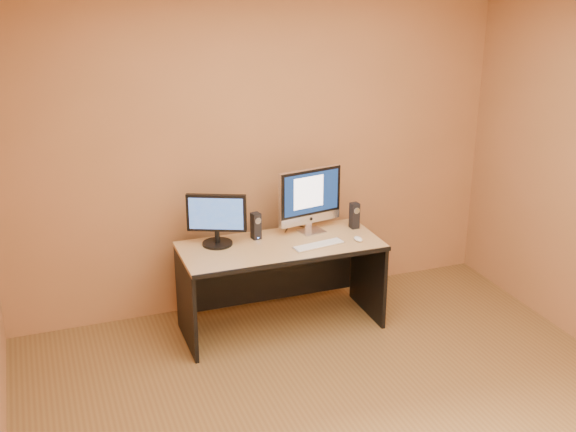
{
  "coord_description": "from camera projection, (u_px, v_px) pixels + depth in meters",
  "views": [
    {
      "loc": [
        -1.67,
        -3.18,
        2.73
      ],
      "look_at": [
        0.01,
        1.36,
        0.94
      ],
      "focal_mm": 45.0,
      "sensor_mm": 36.0,
      "label": 1
    }
  ],
  "objects": [
    {
      "name": "second_monitor",
      "position": [
        217.0,
        220.0,
        5.26
      ],
      "size": [
        0.5,
        0.38,
        0.39
      ],
      "primitive_type": null,
      "rotation": [
        0.0,
        0.0,
        -0.41
      ],
      "color": "black",
      "rests_on": "desk"
    },
    {
      "name": "mouse",
      "position": [
        358.0,
        239.0,
        5.39
      ],
      "size": [
        0.06,
        0.1,
        0.03
      ],
      "primitive_type": "ellipsoid",
      "rotation": [
        0.0,
        0.0,
        0.04
      ],
      "color": "white",
      "rests_on": "desk"
    },
    {
      "name": "cable_b",
      "position": [
        287.0,
        228.0,
        5.63
      ],
      "size": [
        0.1,
        0.14,
        0.01
      ],
      "primitive_type": "cylinder",
      "rotation": [
        1.57,
        0.0,
        -0.57
      ],
      "color": "black",
      "rests_on": "desk"
    },
    {
      "name": "desk",
      "position": [
        281.0,
        286.0,
        5.45
      ],
      "size": [
        1.49,
        0.66,
        0.69
      ],
      "primitive_type": null,
      "rotation": [
        0.0,
        0.0,
        -0.01
      ],
      "color": "tan",
      "rests_on": "ground"
    },
    {
      "name": "cable_a",
      "position": [
        302.0,
        226.0,
        5.67
      ],
      "size": [
        0.11,
        0.18,
        0.01
      ],
      "primitive_type": "cylinder",
      "rotation": [
        1.57,
        0.0,
        0.54
      ],
      "color": "black",
      "rests_on": "desk"
    },
    {
      "name": "speaker_right",
      "position": [
        354.0,
        216.0,
        5.62
      ],
      "size": [
        0.07,
        0.07,
        0.2
      ],
      "primitive_type": null,
      "rotation": [
        0.0,
        0.0,
        0.06
      ],
      "color": "black",
      "rests_on": "desk"
    },
    {
      "name": "walls",
      "position": [
        374.0,
        237.0,
        3.84
      ],
      "size": [
        4.0,
        4.0,
        2.6
      ],
      "primitive_type": null,
      "color": "#9C663F",
      "rests_on": "ground"
    },
    {
      "name": "speaker_left",
      "position": [
        256.0,
        226.0,
        5.41
      ],
      "size": [
        0.07,
        0.08,
        0.2
      ],
      "primitive_type": null,
      "rotation": [
        0.0,
        0.0,
        0.19
      ],
      "color": "black",
      "rests_on": "desk"
    },
    {
      "name": "imac",
      "position": [
        312.0,
        201.0,
        5.48
      ],
      "size": [
        0.56,
        0.29,
        0.51
      ],
      "primitive_type": null,
      "rotation": [
        0.0,
        0.0,
        0.18
      ],
      "color": "silver",
      "rests_on": "desk"
    },
    {
      "name": "keyboard",
      "position": [
        319.0,
        245.0,
        5.3
      ],
      "size": [
        0.41,
        0.17,
        0.02
      ],
      "primitive_type": "cube",
      "rotation": [
        0.0,
        0.0,
        0.15
      ],
      "color": "silver",
      "rests_on": "desk"
    }
  ]
}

